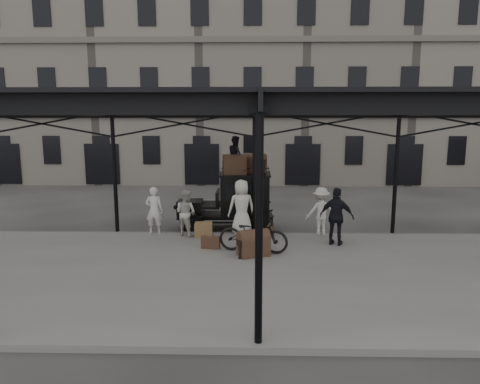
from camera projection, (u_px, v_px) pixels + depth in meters
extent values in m
plane|color=#383533|center=(254.00, 253.00, 13.59)|extent=(120.00, 120.00, 0.00)
cube|color=slate|center=(255.00, 273.00, 11.61)|extent=(28.00, 8.00, 0.15)
cylinder|color=black|center=(254.00, 178.00, 15.21)|extent=(0.14, 0.14, 4.30)
cylinder|color=black|center=(259.00, 237.00, 7.52)|extent=(0.14, 0.14, 4.30)
cube|color=black|center=(255.00, 111.00, 14.82)|extent=(22.00, 0.10, 0.45)
cube|color=black|center=(260.00, 102.00, 7.13)|extent=(22.00, 0.10, 0.45)
cube|color=black|center=(256.00, 102.00, 11.14)|extent=(22.50, 9.00, 0.08)
cube|color=silver|center=(256.00, 99.00, 11.13)|extent=(18.00, 7.00, 0.04)
cube|color=slate|center=(252.00, 80.00, 30.18)|extent=(64.00, 8.00, 14.00)
cylinder|color=black|center=(191.00, 223.00, 15.84)|extent=(0.80, 0.10, 0.80)
cylinder|color=black|center=(196.00, 215.00, 17.26)|extent=(0.80, 0.10, 0.80)
cylinder|color=black|center=(261.00, 224.00, 15.78)|extent=(0.80, 0.10, 0.80)
cylinder|color=black|center=(260.00, 215.00, 17.20)|extent=(0.80, 0.10, 0.80)
cube|color=black|center=(226.00, 215.00, 16.50)|extent=(3.60, 1.25, 0.12)
cube|color=black|center=(191.00, 207.00, 16.48)|extent=(0.90, 1.00, 0.55)
cube|color=black|center=(179.00, 207.00, 16.49)|extent=(0.06, 0.70, 0.55)
cube|color=black|center=(211.00, 205.00, 16.44)|extent=(0.70, 1.30, 0.10)
cube|color=black|center=(245.00, 195.00, 16.35)|extent=(1.80, 1.45, 1.55)
cube|color=black|center=(245.00, 193.00, 15.59)|extent=(1.40, 0.02, 0.60)
cube|color=black|center=(245.00, 174.00, 16.21)|extent=(1.90, 1.55, 0.06)
imported|color=silver|center=(154.00, 210.00, 15.21)|extent=(0.63, 0.43, 1.71)
imported|color=beige|center=(186.00, 213.00, 15.00)|extent=(0.99, 0.93, 1.63)
imported|color=silver|center=(241.00, 207.00, 15.19)|extent=(1.09, 0.85, 1.96)
imported|color=black|center=(337.00, 217.00, 13.82)|extent=(1.20, 0.87, 1.89)
imported|color=silver|center=(321.00, 211.00, 15.15)|extent=(1.18, 0.80, 1.69)
imported|color=black|center=(253.00, 234.00, 13.14)|extent=(2.27, 1.22, 1.14)
imported|color=black|center=(236.00, 155.00, 16.00)|extent=(0.70, 0.81, 1.42)
cube|color=#936343|center=(204.00, 230.00, 14.89)|extent=(0.61, 0.47, 0.50)
cube|color=#4F3825|center=(271.00, 230.00, 14.95)|extent=(0.28, 0.62, 0.45)
cube|color=#4F3825|center=(211.00, 243.00, 13.52)|extent=(0.62, 0.25, 0.40)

